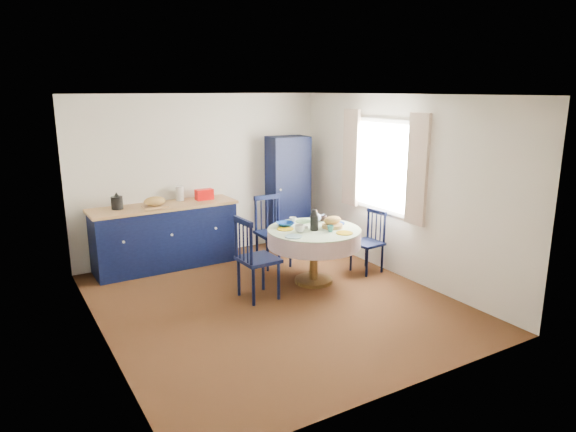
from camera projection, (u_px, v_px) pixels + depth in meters
name	position (u px, v px, depth m)	size (l,w,h in m)	color
floor	(273.00, 302.00, 6.36)	(4.50, 4.50, 0.00)	black
ceiling	(271.00, 95.00, 5.76)	(4.50, 4.50, 0.00)	white
wall_back	(202.00, 176.00, 7.93)	(4.00, 0.02, 2.50)	silver
wall_left	(95.00, 226.00, 5.07)	(0.02, 4.50, 2.50)	silver
wall_right	(399.00, 187.00, 7.05)	(0.02, 4.50, 2.50)	silver
window	(383.00, 165.00, 7.21)	(0.10, 1.74, 1.45)	white
kitchen_counter	(165.00, 235.00, 7.52)	(2.11, 0.68, 1.18)	black
pantry_cabinet	(288.00, 192.00, 8.50)	(0.67, 0.51, 1.82)	black
dining_table	(314.00, 237.00, 6.86)	(1.25, 1.25, 1.03)	brown
chair_left	(255.00, 258.00, 6.34)	(0.47, 0.49, 1.05)	black
chair_far	(272.00, 231.00, 7.58)	(0.48, 0.46, 1.04)	black
chair_right	(369.00, 241.00, 7.33)	(0.42, 0.43, 0.89)	black
mug_a	(300.00, 229.00, 6.65)	(0.13, 0.13, 0.10)	silver
mug_b	(331.00, 229.00, 6.67)	(0.09, 0.09, 0.08)	#2A726D
mug_c	(323.00, 218.00, 7.21)	(0.11, 0.11, 0.09)	black
mug_d	(293.00, 220.00, 7.08)	(0.10, 0.10, 0.09)	silver
cobalt_bowl	(285.00, 224.00, 6.94)	(0.23, 0.23, 0.06)	navy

